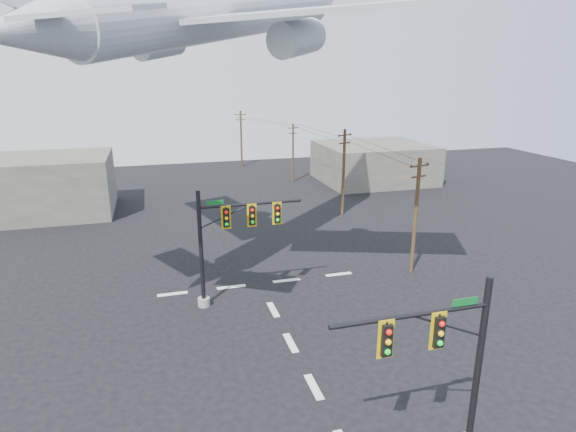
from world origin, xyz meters
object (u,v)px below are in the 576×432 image
object	(u,v)px
signal_mast_far	(227,241)
utility_pole_a	(416,214)
airliner	(223,12)
signal_mast_near	(450,370)
utility_pole_b	(344,171)
utility_pole_c	(293,152)
utility_pole_d	(241,138)

from	to	relation	value
signal_mast_far	utility_pole_a	size ratio (longest dim) A/B	0.89
airliner	signal_mast_near	bearing A→B (deg)	-118.92
signal_mast_far	airliner	bearing A→B (deg)	77.77
signal_mast_far	utility_pole_b	distance (m)	22.12
signal_mast_far	utility_pole_c	world-z (taller)	utility_pole_c
utility_pole_a	airliner	distance (m)	18.97
utility_pole_c	utility_pole_d	xyz separation A→B (m)	(-4.60, 12.77, 0.42)
utility_pole_d	airliner	xyz separation A→B (m)	(-8.37, -41.23, 13.50)
utility_pole_d	utility_pole_c	bearing A→B (deg)	-66.25
signal_mast_near	utility_pole_b	bearing A→B (deg)	74.70
signal_mast_near	utility_pole_d	size ratio (longest dim) A/B	0.88
signal_mast_far	utility_pole_c	distance (m)	35.52
signal_mast_near	signal_mast_far	bearing A→B (deg)	111.17
signal_mast_far	utility_pole_b	world-z (taller)	utility_pole_b
signal_mast_near	utility_pole_a	bearing A→B (deg)	63.85
utility_pole_b	utility_pole_c	world-z (taller)	utility_pole_b
signal_mast_near	signal_mast_far	world-z (taller)	signal_mast_far
signal_mast_near	utility_pole_b	distance (m)	32.95
utility_pole_a	utility_pole_d	world-z (taller)	utility_pole_a
utility_pole_d	airliner	world-z (taller)	airliner
signal_mast_far	signal_mast_near	bearing A→B (deg)	-68.83
signal_mast_far	utility_pole_b	bearing A→B (deg)	48.85
utility_pole_a	airliner	world-z (taller)	airliner
utility_pole_c	utility_pole_b	bearing A→B (deg)	-99.37
signal_mast_near	utility_pole_b	world-z (taller)	utility_pole_b
utility_pole_a	utility_pole_b	distance (m)	15.25
signal_mast_far	utility_pole_d	world-z (taller)	utility_pole_d
utility_pole_b	airliner	distance (m)	22.76
utility_pole_a	utility_pole_d	bearing A→B (deg)	82.50
signal_mast_near	utility_pole_a	size ratio (longest dim) A/B	0.87
airliner	utility_pole_d	bearing A→B (deg)	35.29
utility_pole_b	utility_pole_d	distance (m)	29.29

